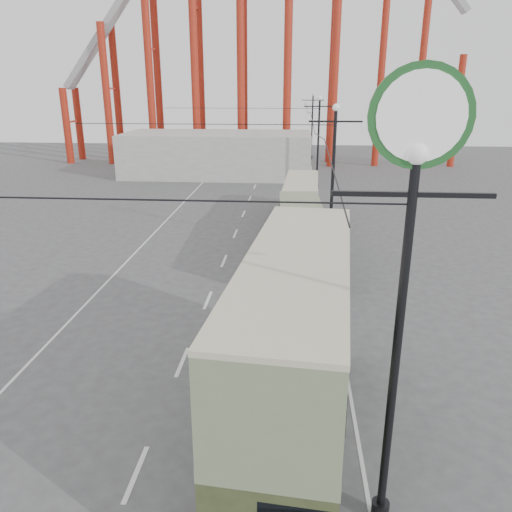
# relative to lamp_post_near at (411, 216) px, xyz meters

# --- Properties ---
(ground) EXTENTS (160.00, 160.00, 0.00)m
(ground) POSITION_rel_lamp_post_near_xyz_m (-5.60, 3.00, -7.86)
(ground) COLOR #48484A
(ground) RESTS_ON ground
(road_markings) EXTENTS (12.52, 120.00, 0.01)m
(road_markings) POSITION_rel_lamp_post_near_xyz_m (-6.46, 22.70, -7.86)
(road_markings) COLOR silver
(road_markings) RESTS_ON ground
(lamp_post_near) EXTENTS (3.20, 0.44, 10.80)m
(lamp_post_near) POSITION_rel_lamp_post_near_xyz_m (0.00, 0.00, 0.00)
(lamp_post_near) COLOR black
(lamp_post_near) RESTS_ON ground
(lamp_post_mid) EXTENTS (3.20, 0.44, 9.32)m
(lamp_post_mid) POSITION_rel_lamp_post_near_xyz_m (0.00, 21.00, -3.18)
(lamp_post_mid) COLOR black
(lamp_post_mid) RESTS_ON ground
(lamp_post_far) EXTENTS (3.20, 0.44, 9.32)m
(lamp_post_far) POSITION_rel_lamp_post_near_xyz_m (0.00, 43.00, -3.18)
(lamp_post_far) COLOR black
(lamp_post_far) RESTS_ON ground
(lamp_post_distant) EXTENTS (3.20, 0.44, 9.32)m
(lamp_post_distant) POSITION_rel_lamp_post_near_xyz_m (0.00, 65.00, -3.18)
(lamp_post_distant) COLOR black
(lamp_post_distant) RESTS_ON ground
(fairground_shed) EXTENTS (22.00, 10.00, 5.00)m
(fairground_shed) POSITION_rel_lamp_post_near_xyz_m (-11.60, 50.00, -5.36)
(fairground_shed) COLOR #A0A19C
(fairground_shed) RESTS_ON ground
(double_decker_bus) EXTENTS (3.87, 11.34, 5.97)m
(double_decker_bus) POSITION_rel_lamp_post_near_xyz_m (-2.21, 2.98, -4.52)
(double_decker_bus) COLOR #343A1F
(double_decker_bus) RESTS_ON ground
(single_decker_green) EXTENTS (3.11, 11.63, 3.26)m
(single_decker_green) POSITION_rel_lamp_post_near_xyz_m (-1.84, 19.14, -6.02)
(single_decker_green) COLOR gray
(single_decker_green) RESTS_ON ground
(single_decker_cream) EXTENTS (3.00, 10.41, 3.21)m
(single_decker_cream) POSITION_rel_lamp_post_near_xyz_m (-1.79, 29.35, -6.05)
(single_decker_cream) COLOR beige
(single_decker_cream) RESTS_ON ground
(pedestrian) EXTENTS (0.85, 0.74, 1.95)m
(pedestrian) POSITION_rel_lamp_post_near_xyz_m (-3.08, 14.15, -6.89)
(pedestrian) COLOR black
(pedestrian) RESTS_ON ground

